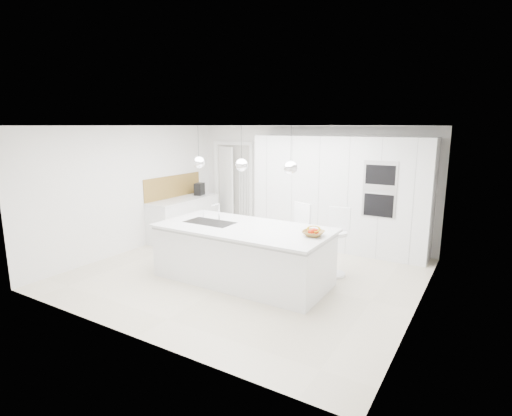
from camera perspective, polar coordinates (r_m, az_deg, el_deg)
The scene contains 28 objects.
floor at distance 6.98m, azimuth -1.29°, elevation -9.30°, with size 5.50×5.50×0.00m, color beige.
wall_back at distance 8.82m, azimuth 7.42°, elevation 3.42°, with size 5.50×5.50×0.00m, color silver.
wall_left at distance 8.42m, azimuth -17.35°, elevation 2.60°, with size 5.00×5.00×0.00m, color silver.
ceiling at distance 6.52m, azimuth -1.39°, elevation 11.67°, with size 5.50×5.50×0.00m, color white.
tall_cabinets at distance 8.27m, azimuth 11.63°, elevation 2.03°, with size 3.60×0.60×2.30m, color silver.
oven_stack at distance 7.69m, azimuth 17.23°, elevation 2.55°, with size 0.62×0.04×1.05m, color #A5A5A8, non-canonical shape.
doorway_frame at distance 9.77m, azimuth -3.21°, elevation 2.96°, with size 1.11×0.08×2.13m, color white, non-canonical shape.
hallway_door at distance 9.88m, azimuth -4.57°, elevation 2.92°, with size 0.82×0.04×2.00m, color white.
radiator at distance 9.62m, azimuth -1.66°, elevation 1.78°, with size 0.32×0.04×1.40m, color white, non-canonical shape.
left_base_cabinets at distance 9.20m, azimuth -10.22°, elevation -1.53°, with size 0.60×1.80×0.86m, color silver.
left_worktop at distance 9.11m, azimuth -10.32°, elevation 1.23°, with size 0.62×1.82×0.04m, color silver.
oak_backsplash at distance 9.26m, azimuth -11.72°, elevation 3.04°, with size 0.02×1.80×0.50m, color olive.
island_base at distance 6.55m, azimuth -1.98°, elevation -6.75°, with size 2.80×1.20×0.86m, color silver.
island_worktop at distance 6.46m, azimuth -1.76°, elevation -2.85°, with size 2.84×1.40×0.04m, color silver.
island_sink at distance 6.81m, azimuth -6.60°, elevation -2.70°, with size 0.84×0.44×0.18m, color #3F3F42, non-canonical shape.
island_tap at distance 6.88m, azimuth -5.30°, elevation -0.55°, with size 0.02×0.02×0.30m, color white.
pendant_left at distance 6.75m, azimuth -8.17°, elevation 6.45°, with size 0.20×0.20×0.20m, color white.
pendant_mid at distance 6.25m, azimuth -2.07°, elevation 6.15°, with size 0.20×0.20×0.20m, color white.
pendant_right at distance 5.83m, azimuth 4.98°, elevation 5.72°, with size 0.20×0.20×0.20m, color white.
fruit_bowl at distance 5.96m, azimuth 8.18°, elevation -3.62°, with size 0.32×0.32×0.08m, color olive.
espresso_machine at distance 9.48m, azimuth -8.09°, elevation 2.70°, with size 0.17×0.26×0.28m, color black.
bar_stool_left at distance 6.95m, azimuth 6.05°, elevation -4.34°, with size 0.39×0.54×1.18m, color white, non-canonical shape.
bar_stool_right at distance 6.84m, azimuth 11.30°, elevation -4.91°, with size 0.38×0.53×1.15m, color white, non-canonical shape.
apple_a at distance 5.97m, azimuth 8.61°, elevation -3.32°, with size 0.08×0.08×0.08m, color #C01D02.
apple_b at distance 6.00m, azimuth 8.31°, elevation -3.22°, with size 0.08×0.08×0.08m, color #C01D02.
apple_c at distance 5.91m, azimuth 7.89°, elevation -3.45°, with size 0.08×0.08×0.08m, color #C01D02.
apple_extra_3 at distance 5.91m, azimuth 7.82°, elevation -3.43°, with size 0.08×0.08×0.08m, color #C01D02.
banana_bunch at distance 5.92m, azimuth 8.24°, elevation -2.99°, with size 0.21×0.21×0.03m, color gold.
Camera 1 is at (3.51, -5.50, 2.50)m, focal length 28.00 mm.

